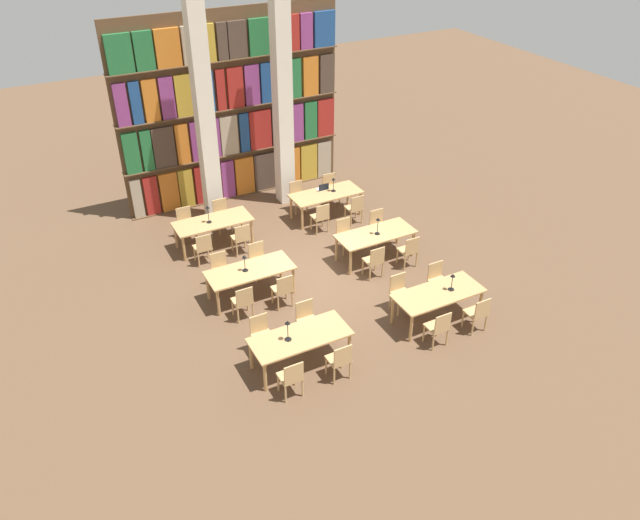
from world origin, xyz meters
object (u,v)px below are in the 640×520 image
chair_17 (186,222)px  desk_lamp_4 (208,211)px  chair_9 (221,269)px  chair_16 (203,247)px  chair_8 (243,301)px  chair_18 (241,238)px  reading_table_5 (326,196)px  chair_20 (321,217)px  reading_table_1 (438,295)px  chair_14 (409,250)px  reading_table_0 (300,339)px  chair_11 (258,259)px  pillar_center (283,104)px  chair_19 (222,214)px  chair_7 (437,279)px  chair_15 (378,225)px  chair_10 (283,289)px  reading_table_2 (250,272)px  chair_3 (307,319)px  reading_table_3 (376,236)px  chair_2 (340,360)px  chair_21 (298,195)px  chair_1 (261,334)px  chair_5 (400,291)px  desk_lamp_5 (333,182)px  chair_4 (438,327)px  desk_lamp_2 (245,260)px  chair_23 (331,188)px  reading_table_4 (213,224)px  chair_13 (345,234)px  pillar_left (205,117)px  desk_lamp_0 (288,327)px  laptop (323,188)px  chair_22 (355,208)px  desk_lamp_1 (452,279)px  desk_lamp_3 (378,223)px

chair_17 → desk_lamp_4: bearing=119.8°
chair_9 → chair_16: bearing=-87.5°
chair_8 → chair_18: 2.78m
reading_table_5 → chair_20: (-0.55, -0.72, -0.19)m
reading_table_1 → chair_14: 2.22m
reading_table_0 → chair_11: size_ratio=2.29×
pillar_center → chair_19: (-2.32, -0.82, -2.51)m
chair_7 → chair_15: bearing=-92.9°
reading_table_1 → chair_10: 3.50m
reading_table_2 → chair_8: (-0.48, -0.72, -0.19)m
chair_3 → reading_table_3: bearing=-145.9°
chair_2 → chair_21: 7.18m
chair_1 → chair_5: same height
chair_21 → desk_lamp_5: size_ratio=2.11×
reading_table_2 → chair_3: bearing=-75.9°
chair_15 → desk_lamp_5: (-0.36, 1.87, 0.55)m
chair_4 → desk_lamp_2: 4.61m
reading_table_5 → chair_23: size_ratio=2.29×
chair_18 → reading_table_4: bearing=124.4°
chair_15 → chair_11: bearing=0.9°
reading_table_0 → chair_14: 4.53m
chair_13 → chair_17: size_ratio=1.00×
reading_table_0 → desk_lamp_4: size_ratio=4.15×
chair_9 → pillar_left: bearing=-106.7°
chair_3 → desk_lamp_0: bearing=42.7°
desk_lamp_2 → chair_14: (4.14, -0.68, -0.55)m
chair_15 → reading_table_2: bearing=11.0°
reading_table_2 → chair_21: bearing=49.5°
chair_19 → chair_20: bearing=149.2°
reading_table_2 → chair_19: chair_19 is taller
reading_table_1 → chair_8: chair_8 is taller
laptop → chair_22: bearing=118.5°
chair_7 → chair_19: bearing=-57.8°
reading_table_0 → chair_3: (0.51, 0.72, -0.19)m
desk_lamp_1 → chair_13: 3.69m
chair_8 → chair_13: same height
chair_5 → chair_15: (1.20, 2.83, 0.00)m
chair_1 → laptop: bearing=-129.5°
desk_lamp_1 → chair_2: bearing=-169.3°
chair_9 → desk_lamp_5: bearing=-155.1°
desk_lamp_3 → chair_17: 5.24m
chair_1 → reading_table_3: (4.04, 2.02, 0.19)m
desk_lamp_0 → chair_10: 2.19m
chair_4 → chair_16: size_ratio=1.00×
desk_lamp_1 → chair_23: 6.21m
desk_lamp_1 → chair_9: desk_lamp_1 is taller
chair_1 → chair_15: size_ratio=1.00×
desk_lamp_0 → desk_lamp_4: size_ratio=0.96×
desk_lamp_4 → chair_19: bearing=51.3°
reading_table_2 → reading_table_1: bearing=-39.7°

